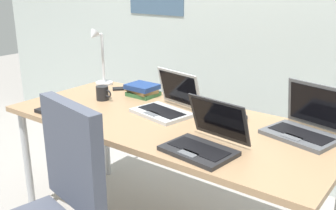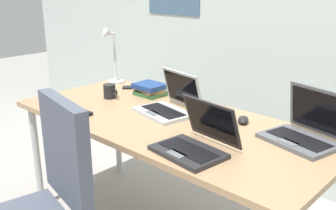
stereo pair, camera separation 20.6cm
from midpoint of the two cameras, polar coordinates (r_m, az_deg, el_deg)
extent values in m
cube|color=#B2BCB7|center=(2.90, 17.61, 14.07)|extent=(6.00, 0.12, 2.60)
cube|color=#9E7A56|center=(2.10, 2.82, -2.52)|extent=(1.80, 0.80, 0.03)
cylinder|color=#B2B5BA|center=(2.64, -16.51, -7.49)|extent=(0.04, 0.04, 0.71)
cylinder|color=#B2B5BA|center=(3.00, -5.40, -3.62)|extent=(0.04, 0.04, 0.71)
cylinder|color=silver|center=(2.83, -5.54, 3.41)|extent=(0.12, 0.12, 0.02)
cylinder|color=silver|center=(2.80, -5.65, 6.95)|extent=(0.02, 0.02, 0.34)
cylinder|color=silver|center=(2.74, -6.39, 10.31)|extent=(0.01, 0.08, 0.01)
cone|color=silver|center=(2.72, -7.04, 10.21)|extent=(0.07, 0.09, 0.09)
cube|color=#B7BABC|center=(2.16, 2.00, -1.16)|extent=(0.35, 0.27, 0.02)
cube|color=black|center=(2.16, 2.01, -0.87)|extent=(0.29, 0.17, 0.00)
cube|color=#595B60|center=(2.12, 0.51, -1.23)|extent=(0.10, 0.06, 0.00)
cube|color=#B7BABC|center=(2.21, 4.79, 2.32)|extent=(0.32, 0.12, 0.21)
cube|color=black|center=(2.20, 4.69, 2.33)|extent=(0.29, 0.10, 0.18)
cube|color=#515459|center=(1.92, 21.49, -4.97)|extent=(0.37, 0.29, 0.02)
cube|color=black|center=(1.92, 21.53, -4.65)|extent=(0.31, 0.19, 0.00)
cube|color=#595B60|center=(1.86, 20.22, -5.18)|extent=(0.10, 0.07, 0.00)
cube|color=#515459|center=(1.98, 24.03, -0.85)|extent=(0.33, 0.11, 0.22)
cube|color=black|center=(1.98, 23.95, -0.86)|extent=(0.29, 0.10, 0.19)
cube|color=#232326|center=(1.69, 6.48, -6.91)|extent=(0.33, 0.24, 0.02)
cube|color=black|center=(1.69, 6.49, -6.56)|extent=(0.28, 0.15, 0.00)
cube|color=#595B60|center=(1.64, 4.85, -7.21)|extent=(0.09, 0.06, 0.00)
cube|color=#232326|center=(1.75, 9.75, -2.39)|extent=(0.31, 0.11, 0.20)
cube|color=black|center=(1.74, 9.64, -2.37)|extent=(0.28, 0.09, 0.17)
cube|color=black|center=(2.25, -12.11, -0.76)|extent=(0.33, 0.13, 0.02)
ellipsoid|color=black|center=(2.09, 13.74, -2.17)|extent=(0.10, 0.11, 0.03)
cube|color=black|center=(2.68, -3.03, 2.56)|extent=(0.14, 0.14, 0.01)
cube|color=#336638|center=(2.51, -0.20, 1.71)|extent=(0.18, 0.16, 0.03)
cube|color=brown|center=(2.51, -0.50, 2.23)|extent=(0.22, 0.16, 0.02)
cube|color=navy|center=(2.50, -0.36, 2.75)|extent=(0.19, 0.16, 0.03)
cylinder|color=black|center=(2.46, -6.18, 1.98)|extent=(0.08, 0.08, 0.09)
torus|color=black|center=(2.42, -5.41, 1.86)|extent=(0.05, 0.01, 0.05)
cube|color=#474C5B|center=(1.77, -11.56, -6.70)|extent=(0.42, 0.14, 0.48)
camera|label=1|loc=(0.10, -87.14, 0.93)|focal=41.71mm
camera|label=2|loc=(0.10, 92.86, -0.93)|focal=41.71mm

